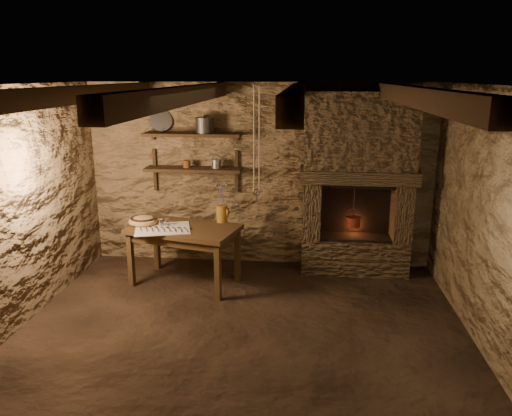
# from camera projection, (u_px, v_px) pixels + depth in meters

# --- Properties ---
(floor) EXTENTS (4.50, 4.50, 0.00)m
(floor) POSITION_uv_depth(u_px,v_px,m) (241.00, 334.00, 4.95)
(floor) COLOR black
(floor) RESTS_ON ground
(back_wall) EXTENTS (4.50, 0.04, 2.40)m
(back_wall) POSITION_uv_depth(u_px,v_px,m) (260.00, 176.00, 6.56)
(back_wall) COLOR #4B3923
(back_wall) RESTS_ON floor
(front_wall) EXTENTS (4.50, 0.04, 2.40)m
(front_wall) POSITION_uv_depth(u_px,v_px,m) (194.00, 319.00, 2.72)
(front_wall) COLOR #4B3923
(front_wall) RESTS_ON floor
(left_wall) EXTENTS (0.04, 4.00, 2.40)m
(left_wall) POSITION_uv_depth(u_px,v_px,m) (11.00, 211.00, 4.85)
(left_wall) COLOR #4B3923
(left_wall) RESTS_ON floor
(right_wall) EXTENTS (0.04, 4.00, 2.40)m
(right_wall) POSITION_uv_depth(u_px,v_px,m) (491.00, 224.00, 4.43)
(right_wall) COLOR #4B3923
(right_wall) RESTS_ON floor
(ceiling) EXTENTS (4.50, 4.00, 0.04)m
(ceiling) POSITION_uv_depth(u_px,v_px,m) (239.00, 85.00, 4.33)
(ceiling) COLOR black
(ceiling) RESTS_ON back_wall
(beam_far_left) EXTENTS (0.14, 3.95, 0.16)m
(beam_far_left) POSITION_uv_depth(u_px,v_px,m) (74.00, 95.00, 4.49)
(beam_far_left) COLOR black
(beam_far_left) RESTS_ON ceiling
(beam_mid_left) EXTENTS (0.14, 3.95, 0.16)m
(beam_mid_left) POSITION_uv_depth(u_px,v_px,m) (183.00, 95.00, 4.40)
(beam_mid_left) COLOR black
(beam_mid_left) RESTS_ON ceiling
(beam_mid_right) EXTENTS (0.14, 3.95, 0.16)m
(beam_mid_right) POSITION_uv_depth(u_px,v_px,m) (297.00, 96.00, 4.30)
(beam_mid_right) COLOR black
(beam_mid_right) RESTS_ON ceiling
(beam_far_right) EXTENTS (0.14, 3.95, 0.16)m
(beam_far_right) POSITION_uv_depth(u_px,v_px,m) (415.00, 96.00, 4.21)
(beam_far_right) COLOR black
(beam_far_right) RESTS_ON ceiling
(shelf_lower) EXTENTS (1.25, 0.30, 0.04)m
(shelf_lower) POSITION_uv_depth(u_px,v_px,m) (193.00, 169.00, 6.46)
(shelf_lower) COLOR black
(shelf_lower) RESTS_ON back_wall
(shelf_upper) EXTENTS (1.25, 0.30, 0.04)m
(shelf_upper) POSITION_uv_depth(u_px,v_px,m) (192.00, 134.00, 6.34)
(shelf_upper) COLOR black
(shelf_upper) RESTS_ON back_wall
(hearth) EXTENTS (1.43, 0.51, 2.30)m
(hearth) POSITION_uv_depth(u_px,v_px,m) (358.00, 179.00, 6.22)
(hearth) COLOR #34281A
(hearth) RESTS_ON floor
(work_table) EXTENTS (1.41, 1.02, 0.72)m
(work_table) POSITION_uv_depth(u_px,v_px,m) (185.00, 253.00, 6.05)
(work_table) COLOR #352412
(work_table) RESTS_ON floor
(linen_cloth) EXTENTS (0.75, 0.66, 0.01)m
(linen_cloth) POSITION_uv_depth(u_px,v_px,m) (163.00, 229.00, 5.88)
(linen_cloth) COLOR beige
(linen_cloth) RESTS_ON work_table
(pewter_cutlery_row) EXTENTS (0.57, 0.34, 0.01)m
(pewter_cutlery_row) POSITION_uv_depth(u_px,v_px,m) (162.00, 228.00, 5.86)
(pewter_cutlery_row) COLOR gray
(pewter_cutlery_row) RESTS_ON linen_cloth
(drinking_glasses) EXTENTS (0.20, 0.06, 0.08)m
(drinking_glasses) POSITION_uv_depth(u_px,v_px,m) (167.00, 222.00, 5.98)
(drinking_glasses) COLOR silver
(drinking_glasses) RESTS_ON linen_cloth
(stoneware_jug) EXTENTS (0.18, 0.18, 0.49)m
(stoneware_jug) POSITION_uv_depth(u_px,v_px,m) (222.00, 206.00, 6.12)
(stoneware_jug) COLOR #8D611B
(stoneware_jug) RESTS_ON work_table
(wooden_bowl) EXTENTS (0.37, 0.37, 0.13)m
(wooden_bowl) POSITION_uv_depth(u_px,v_px,m) (143.00, 221.00, 6.05)
(wooden_bowl) COLOR olive
(wooden_bowl) RESTS_ON work_table
(iron_stockpot) EXTENTS (0.28, 0.28, 0.18)m
(iron_stockpot) POSITION_uv_depth(u_px,v_px,m) (205.00, 126.00, 6.30)
(iron_stockpot) COLOR #2A2725
(iron_stockpot) RESTS_ON shelf_upper
(tin_pan) EXTENTS (0.31, 0.20, 0.28)m
(tin_pan) POSITION_uv_depth(u_px,v_px,m) (161.00, 121.00, 6.44)
(tin_pan) COLOR gray
(tin_pan) RESTS_ON shelf_upper
(small_kettle) EXTENTS (0.16, 0.12, 0.17)m
(small_kettle) POSITION_uv_depth(u_px,v_px,m) (216.00, 164.00, 6.41)
(small_kettle) COLOR gray
(small_kettle) RESTS_ON shelf_lower
(rusty_tin) EXTENTS (0.11, 0.11, 0.09)m
(rusty_tin) POSITION_uv_depth(u_px,v_px,m) (187.00, 164.00, 6.45)
(rusty_tin) COLOR #5F2E13
(rusty_tin) RESTS_ON shelf_lower
(red_pot) EXTENTS (0.22, 0.22, 0.54)m
(red_pot) POSITION_uv_depth(u_px,v_px,m) (353.00, 221.00, 6.31)
(red_pot) COLOR maroon
(red_pot) RESTS_ON hearth
(hanging_ropes) EXTENTS (0.08, 0.08, 1.20)m
(hanging_ropes) POSITION_uv_depth(u_px,v_px,m) (257.00, 139.00, 5.49)
(hanging_ropes) COLOR tan
(hanging_ropes) RESTS_ON ceiling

